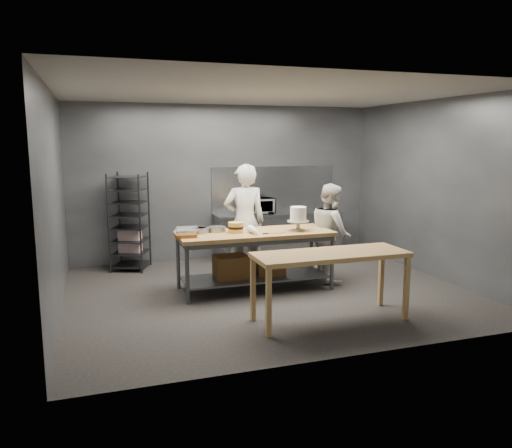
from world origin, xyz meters
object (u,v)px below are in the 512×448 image
Objects in this scene: microwave at (260,206)px; frosted_cake_stand at (298,216)px; chef_right at (331,232)px; layer_cake at (236,227)px; speed_rack at (129,223)px; near_counter at (331,259)px; chef_behind at (245,222)px; work_table at (252,254)px.

microwave is 1.44× the size of frosted_cake_stand.
chef_right is 6.92× the size of layer_cake.
speed_rack is 4.64× the size of frosted_cake_stand.
speed_rack is at bearing 122.69° from near_counter.
chef_behind is 1.05m from frosted_cake_stand.
layer_cake is (-0.25, 0.01, 0.43)m from work_table.
near_counter is at bearing -94.01° from microwave.
microwave is (-0.62, 1.86, 0.24)m from chef_right.
chef_right is 1.68m from layer_cake.
chef_right is at bearing -71.58° from microwave.
chef_right reaches higher than microwave.
chef_right reaches higher than frosted_cake_stand.
frosted_cake_stand reaches higher than microwave.
chef_behind is 0.75m from layer_cake.
chef_right is (3.12, -1.78, -0.05)m from speed_rack.
work_table is 1.37× the size of speed_rack.
chef_behind reaches higher than work_table.
work_table is 0.93m from frosted_cake_stand.
speed_rack is at bearing -178.17° from microwave.
chef_behind is 1.47m from microwave.
work_table is 1.44m from chef_right.
chef_behind is 5.13× the size of frosted_cake_stand.
layer_cake is at bearing 177.16° from work_table.
chef_right is at bearing 162.50° from chef_behind.
work_table is 6.36× the size of frosted_cake_stand.
frosted_cake_stand is at bearing -11.03° from work_table.
microwave is 2.31× the size of layer_cake.
speed_rack reaches higher than microwave.
chef_behind reaches higher than chef_right.
layer_cake is at bearing 171.09° from frosted_cake_stand.
near_counter is at bearing -57.31° from speed_rack.
frosted_cake_stand is (0.71, -0.14, 0.58)m from work_table.
layer_cake reaches higher than work_table.
work_table is 1.24× the size of chef_behind.
chef_right is (1.41, 0.12, 0.24)m from work_table.
chef_behind is 1.19× the size of chef_right.
speed_rack reaches higher than near_counter.
chef_behind reaches higher than frosted_cake_stand.
microwave is at bearing 87.81° from frosted_cake_stand.
chef_behind is at bearing 74.18° from chef_right.
speed_rack is at bearing 127.69° from layer_cake.
near_counter is (0.54, -1.61, 0.24)m from work_table.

